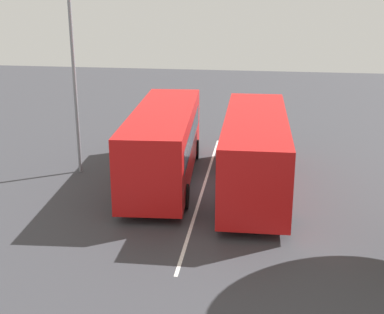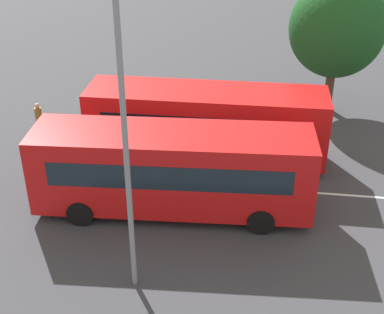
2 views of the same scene
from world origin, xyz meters
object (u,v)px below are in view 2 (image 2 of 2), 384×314
at_px(bus_center_left, 172,169).
at_px(street_lamp, 129,132).
at_px(bus_far_left, 205,122).
at_px(pedestrian, 39,118).
at_px(depot_tree, 337,28).

bearing_deg(bus_center_left, street_lamp, 80.22).
xyz_separation_m(bus_far_left, pedestrian, (7.82, -0.70, -0.70)).
relative_size(bus_far_left, bus_center_left, 0.99).
relative_size(street_lamp, depot_tree, 1.32).
distance_m(bus_center_left, street_lamp, 5.11).
xyz_separation_m(bus_far_left, depot_tree, (-5.55, -6.18, 2.55)).
height_order(pedestrian, depot_tree, depot_tree).
xyz_separation_m(bus_far_left, street_lamp, (1.00, 7.84, 3.37)).
bearing_deg(street_lamp, depot_tree, -14.10).
distance_m(bus_center_left, pedestrian, 8.59).
relative_size(pedestrian, street_lamp, 0.20).
bearing_deg(pedestrian, bus_center_left, -48.50).
relative_size(bus_center_left, street_lamp, 1.14).
bearing_deg(bus_far_left, pedestrian, -7.02).
bearing_deg(bus_far_left, depot_tree, -133.85).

